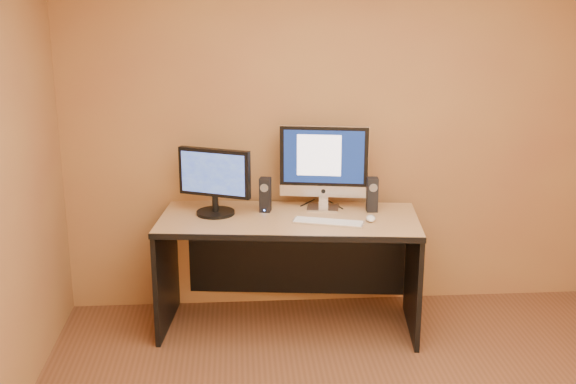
% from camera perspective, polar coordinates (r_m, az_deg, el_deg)
% --- Properties ---
extents(walls, '(4.00, 4.00, 2.60)m').
position_cam_1_polar(walls, '(3.31, 9.27, -1.99)').
color(walls, '#A27941').
rests_on(walls, ground).
extents(desk, '(1.82, 0.96, 0.81)m').
position_cam_1_polar(desk, '(5.01, 0.06, -6.42)').
color(desk, tan).
rests_on(desk, ground).
extents(imac, '(0.65, 0.33, 0.60)m').
position_cam_1_polar(imac, '(5.00, 2.83, 1.98)').
color(imac, '#B9B9BD').
rests_on(imac, desk).
extents(second_monitor, '(0.58, 0.45, 0.46)m').
position_cam_1_polar(second_monitor, '(4.90, -5.81, 0.80)').
color(second_monitor, black).
rests_on(second_monitor, desk).
extents(speaker_left, '(0.09, 0.09, 0.24)m').
position_cam_1_polar(speaker_left, '(4.97, -1.81, -0.22)').
color(speaker_left, black).
rests_on(speaker_left, desk).
extents(speaker_right, '(0.08, 0.08, 0.24)m').
position_cam_1_polar(speaker_right, '(5.01, 6.67, -0.20)').
color(speaker_right, black).
rests_on(speaker_right, desk).
extents(keyboard, '(0.48, 0.26, 0.02)m').
position_cam_1_polar(keyboard, '(4.75, 3.21, -2.39)').
color(keyboard, silver).
rests_on(keyboard, desk).
extents(mouse, '(0.08, 0.12, 0.04)m').
position_cam_1_polar(mouse, '(4.83, 6.56, -2.07)').
color(mouse, white).
rests_on(mouse, desk).
extents(cable_a, '(0.09, 0.23, 0.01)m').
position_cam_1_polar(cable_a, '(5.16, 3.71, -0.98)').
color(cable_a, black).
rests_on(cable_a, desk).
extents(cable_b, '(0.12, 0.16, 0.01)m').
position_cam_1_polar(cable_b, '(5.19, 1.56, -0.85)').
color(cable_b, black).
rests_on(cable_b, desk).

